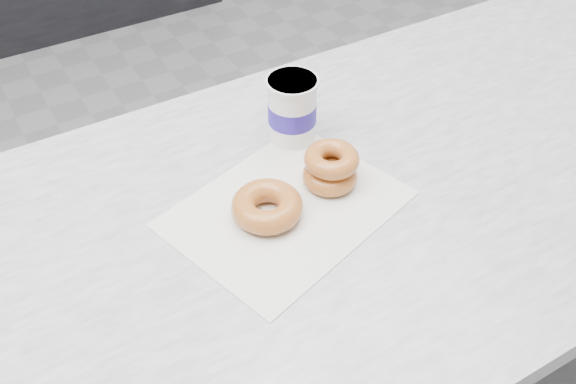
{
  "coord_description": "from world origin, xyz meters",
  "views": [
    {
      "loc": [
        -0.11,
        -1.19,
        1.59
      ],
      "look_at": [
        0.26,
        -0.57,
        0.92
      ],
      "focal_mm": 40.0,
      "sensor_mm": 36.0,
      "label": 1
    }
  ],
  "objects": [
    {
      "name": "ground",
      "position": [
        0.0,
        0.0,
        0.0
      ],
      "size": [
        5.0,
        5.0,
        0.0
      ],
      "primitive_type": "plane",
      "color": "gray",
      "rests_on": "ground"
    },
    {
      "name": "donut_stack",
      "position": [
        0.34,
        -0.57,
        0.93
      ],
      "size": [
        0.11,
        0.11,
        0.06
      ],
      "color": "#BD7134",
      "rests_on": "wax_paper"
    },
    {
      "name": "donut_single",
      "position": [
        0.21,
        -0.58,
        0.92
      ],
      "size": [
        0.13,
        0.13,
        0.04
      ],
      "primitive_type": "torus",
      "rotation": [
        0.0,
        0.0,
        -0.26
      ],
      "color": "#BD7134",
      "rests_on": "wax_paper"
    },
    {
      "name": "wax_paper",
      "position": [
        0.25,
        -0.58,
        0.9
      ],
      "size": [
        0.4,
        0.35,
        0.0
      ],
      "primitive_type": "cube",
      "rotation": [
        0.0,
        0.0,
        0.29
      ],
      "color": "silver",
      "rests_on": "counter"
    },
    {
      "name": "coffee_cup",
      "position": [
        0.34,
        -0.43,
        0.96
      ],
      "size": [
        0.11,
        0.11,
        0.12
      ],
      "rotation": [
        0.0,
        0.0,
        0.35
      ],
      "color": "white",
      "rests_on": "counter"
    }
  ]
}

